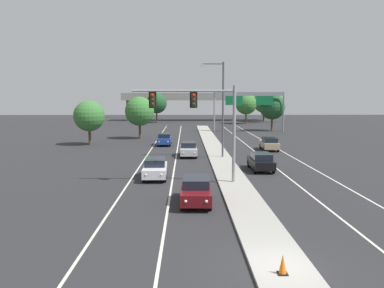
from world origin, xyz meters
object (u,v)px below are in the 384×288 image
(car_oncoming_silver, at_px, (188,149))
(highway_sign_gantry, at_px, (249,99))
(street_lamp_median, at_px, (221,104))
(overhead_signal_mast, at_px, (202,113))
(car_oncoming_darkred, at_px, (196,190))
(car_oncoming_blue, at_px, (164,139))
(tree_far_left_a, at_px, (89,116))
(car_oncoming_white, at_px, (155,168))
(tree_far_left_c, at_px, (157,103))
(tree_far_right_c, at_px, (272,107))
(tree_far_right_a, at_px, (246,104))
(car_receding_black, at_px, (261,161))
(tree_far_left_b, at_px, (140,111))
(car_receding_tan, at_px, (269,144))
(tree_far_right_b, at_px, (264,102))
(traffic_cone_median_nose, at_px, (283,264))

(car_oncoming_silver, distance_m, highway_sign_gantry, 32.75)
(street_lamp_median, relative_size, highway_sign_gantry, 0.75)
(overhead_signal_mast, distance_m, car_oncoming_darkred, 7.05)
(street_lamp_median, xyz_separation_m, car_oncoming_darkred, (-3.09, -17.72, -4.97))
(car_oncoming_blue, bearing_deg, overhead_signal_mast, -80.22)
(car_oncoming_blue, xyz_separation_m, tree_far_left_a, (-10.20, 0.37, 3.14))
(car_oncoming_white, height_order, tree_far_left_c, tree_far_left_c)
(car_oncoming_darkred, distance_m, tree_far_right_c, 54.15)
(tree_far_left_a, height_order, tree_far_right_a, tree_far_right_a)
(car_oncoming_silver, xyz_separation_m, car_receding_black, (6.42, -8.37, 0.00))
(tree_far_left_b, bearing_deg, car_receding_black, -62.55)
(overhead_signal_mast, xyz_separation_m, tree_far_left_b, (-8.39, 32.07, -1.02))
(tree_far_left_a, height_order, tree_far_left_c, tree_far_left_c)
(highway_sign_gantry, distance_m, tree_far_left_b, 22.48)
(tree_far_left_b, bearing_deg, car_receding_tan, -37.70)
(car_oncoming_darkred, distance_m, tree_far_right_b, 80.45)
(tree_far_left_a, relative_size, tree_far_left_c, 0.80)
(car_receding_tan, bearing_deg, tree_far_right_a, 84.66)
(car_oncoming_white, xyz_separation_m, tree_far_right_c, (19.17, 44.08, 3.82))
(highway_sign_gantry, bearing_deg, car_oncoming_blue, -126.38)
(car_receding_black, distance_m, tree_far_left_a, 27.54)
(highway_sign_gantry, height_order, tree_far_left_a, highway_sign_gantry)
(street_lamp_median, bearing_deg, tree_far_right_c, 69.00)
(tree_far_right_c, xyz_separation_m, tree_far_right_a, (-1.99, 19.75, 0.20))
(highway_sign_gantry, bearing_deg, tree_far_right_a, 82.58)
(tree_far_right_a, bearing_deg, traffic_cone_median_nose, -97.86)
(highway_sign_gantry, xyz_separation_m, tree_far_left_b, (-19.05, -11.79, -1.86))
(car_oncoming_silver, distance_m, car_receding_black, 10.55)
(car_oncoming_silver, relative_size, tree_far_left_b, 0.68)
(car_receding_tan, xyz_separation_m, tree_far_right_c, (6.42, 27.63, 3.82))
(car_receding_tan, relative_size, tree_far_right_a, 0.61)
(highway_sign_gantry, distance_m, tree_far_right_a, 22.30)
(car_oncoming_white, relative_size, tree_far_right_a, 0.61)
(car_receding_tan, relative_size, tree_far_right_b, 0.57)
(highway_sign_gantry, height_order, tree_far_left_b, highway_sign_gantry)
(tree_far_left_b, bearing_deg, car_oncoming_white, -81.00)
(overhead_signal_mast, distance_m, car_oncoming_silver, 14.44)
(tree_far_left_c, bearing_deg, traffic_cone_median_nose, -82.78)
(tree_far_left_b, bearing_deg, car_oncoming_blue, -62.54)
(street_lamp_median, xyz_separation_m, tree_far_left_a, (-16.83, 11.85, -1.84))
(overhead_signal_mast, bearing_deg, car_receding_tan, 63.86)
(car_oncoming_silver, distance_m, tree_far_right_b, 62.29)
(car_oncoming_white, xyz_separation_m, highway_sign_gantry, (14.30, 41.75, 5.34))
(car_oncoming_darkred, xyz_separation_m, highway_sign_gantry, (11.21, 49.24, 5.34))
(highway_sign_gantry, bearing_deg, car_receding_tan, -93.51)
(car_oncoming_blue, bearing_deg, traffic_cone_median_nose, -80.73)
(overhead_signal_mast, distance_m, car_receding_tan, 21.14)
(car_oncoming_white, bearing_deg, street_lamp_median, 58.88)
(overhead_signal_mast, xyz_separation_m, street_lamp_median, (2.53, 12.34, 0.47))
(tree_far_left_b, distance_m, tree_far_left_c, 39.09)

